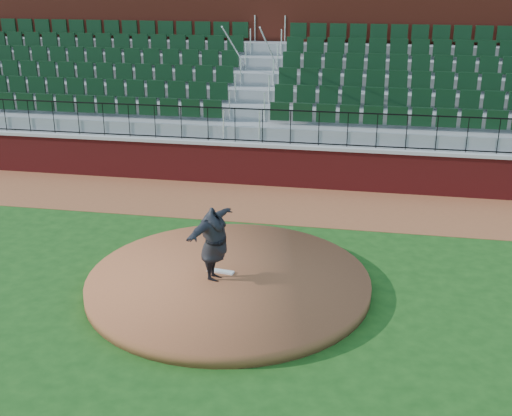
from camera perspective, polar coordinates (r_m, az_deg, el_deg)
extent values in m
plane|color=#174513|center=(13.00, -1.22, -7.66)|extent=(90.00, 90.00, 0.00)
cube|color=brown|center=(17.87, 2.29, 0.41)|extent=(34.00, 3.20, 0.01)
cube|color=maroon|center=(19.18, 3.02, 3.69)|extent=(34.00, 0.35, 1.20)
cube|color=#B7B7B7|center=(19.01, 3.06, 5.57)|extent=(34.00, 0.45, 0.10)
cube|color=maroon|center=(24.10, 4.93, 12.33)|extent=(34.00, 0.50, 5.50)
cylinder|color=brown|center=(13.20, -2.46, -6.60)|extent=(5.77, 5.77, 0.25)
cube|color=white|center=(13.33, -3.18, -5.65)|extent=(0.58, 0.22, 0.04)
imported|color=black|center=(12.73, -3.76, -3.22)|extent=(0.87, 1.96, 1.54)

